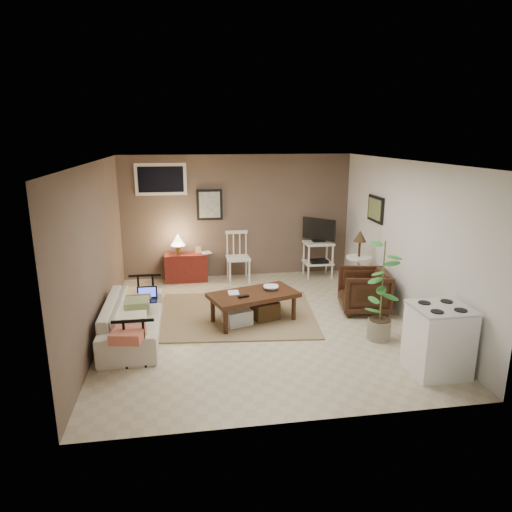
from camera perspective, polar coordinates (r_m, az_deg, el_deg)
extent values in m
plane|color=#C1B293|center=(6.98, 0.23, -8.35)|extent=(5.00, 5.00, 0.00)
cube|color=black|center=(8.92, -5.82, 6.40)|extent=(0.50, 0.03, 0.60)
cube|color=black|center=(8.16, 14.72, 5.70)|extent=(0.03, 0.60, 0.45)
cube|color=white|center=(8.85, -11.81, 9.36)|extent=(0.96, 0.03, 0.60)
cube|color=#987D58|center=(7.27, -2.60, -7.29)|extent=(2.66, 2.22, 0.02)
cube|color=#3C2110|center=(6.86, -0.33, -4.90)|extent=(1.44, 1.03, 0.06)
cylinder|color=#3C2110|center=(6.51, -3.80, -8.18)|extent=(0.07, 0.07, 0.41)
cylinder|color=#3C2110|center=(6.99, 4.74, -6.54)|extent=(0.07, 0.07, 0.41)
cylinder|color=#3C2110|center=(6.94, -5.43, -6.73)|extent=(0.07, 0.07, 0.41)
cylinder|color=#3C2110|center=(7.39, 2.72, -5.30)|extent=(0.07, 0.07, 0.41)
cube|color=black|center=(6.66, -1.58, -5.07)|extent=(0.17, 0.10, 0.02)
cube|color=#4F3C1C|center=(7.04, 1.10, -6.81)|extent=(0.46, 0.42, 0.28)
cube|color=silver|center=(6.86, -2.36, -7.62)|extent=(0.46, 0.42, 0.24)
imported|color=beige|center=(6.61, -15.16, -6.80)|extent=(0.55, 1.88, 0.74)
cube|color=black|center=(6.83, -13.45, -5.48)|extent=(0.29, 0.20, 0.01)
cube|color=black|center=(6.89, -13.44, -4.41)|extent=(0.29, 0.01, 0.18)
cube|color=blue|center=(6.88, -13.44, -4.43)|extent=(0.24, 0.00, 0.14)
cube|color=maroon|center=(8.95, -8.72, -1.40)|extent=(0.81, 0.36, 0.54)
cylinder|color=olive|center=(8.82, -9.69, 0.75)|extent=(0.09, 0.09, 0.18)
cone|color=#FFD4B7|center=(8.78, -9.74, 2.01)|extent=(0.27, 0.27, 0.22)
cube|color=tan|center=(8.88, -7.23, 0.77)|extent=(0.11, 0.02, 0.14)
cube|color=white|center=(8.81, -2.24, -0.27)|extent=(0.45, 0.45, 0.04)
cylinder|color=white|center=(8.67, -3.25, -2.16)|extent=(0.04, 0.04, 0.43)
cylinder|color=white|center=(8.72, -0.84, -2.03)|extent=(0.04, 0.04, 0.43)
cylinder|color=white|center=(9.02, -3.56, -1.48)|extent=(0.04, 0.04, 0.43)
cylinder|color=white|center=(9.07, -1.24, -1.36)|extent=(0.04, 0.04, 0.43)
cube|color=white|center=(8.88, -2.46, 3.00)|extent=(0.43, 0.05, 0.06)
cube|color=white|center=(9.12, 7.81, 1.63)|extent=(0.55, 0.45, 0.04)
cube|color=white|center=(9.22, 7.72, -0.81)|extent=(0.55, 0.45, 0.03)
cylinder|color=white|center=(8.96, 6.60, -0.77)|extent=(0.04, 0.04, 0.70)
cylinder|color=white|center=(9.10, 9.53, -0.63)|extent=(0.04, 0.04, 0.70)
cylinder|color=white|center=(9.32, 5.98, -0.14)|extent=(0.04, 0.04, 0.70)
cylinder|color=white|center=(9.45, 8.81, -0.02)|extent=(0.04, 0.04, 0.70)
cube|color=black|center=(9.11, 7.82, 1.94)|extent=(0.25, 0.14, 0.03)
cube|color=black|center=(9.06, 7.87, 3.36)|extent=(0.54, 0.53, 0.42)
cube|color=#CB704F|center=(9.06, 7.87, 3.36)|extent=(0.43, 0.43, 0.34)
cube|color=black|center=(9.17, 7.81, -0.77)|extent=(0.35, 0.25, 0.10)
cylinder|color=white|center=(8.32, 12.47, -4.69)|extent=(0.31, 0.31, 0.03)
cylinder|color=white|center=(8.22, 12.60, -2.49)|extent=(0.06, 0.06, 0.66)
cylinder|color=white|center=(8.13, 12.74, -0.20)|extent=(0.44, 0.44, 0.03)
cylinder|color=black|center=(8.09, 12.80, 0.93)|extent=(0.04, 0.04, 0.29)
cone|color=#3B2A18|center=(8.04, 12.89, 2.45)|extent=(0.22, 0.22, 0.20)
imported|color=black|center=(7.50, 13.35, -4.02)|extent=(0.81, 0.84, 0.75)
cylinder|color=gray|center=(6.63, 15.11, -8.85)|extent=(0.32, 0.32, 0.29)
cylinder|color=#4C602D|center=(6.38, 15.54, -3.04)|extent=(0.02, 0.02, 1.12)
cube|color=white|center=(5.88, 21.82, -9.82)|extent=(0.63, 0.58, 0.81)
cube|color=silver|center=(5.72, 22.22, -6.02)|extent=(0.65, 0.60, 0.03)
cylinder|color=black|center=(5.53, 21.71, -6.48)|extent=(0.14, 0.14, 0.01)
cylinder|color=black|center=(5.68, 24.22, -6.20)|extent=(0.14, 0.14, 0.01)
cylinder|color=black|center=(5.76, 20.29, -5.50)|extent=(0.14, 0.14, 0.01)
cylinder|color=black|center=(5.90, 22.73, -5.25)|extent=(0.14, 0.14, 0.01)
imported|color=#3C2110|center=(6.97, 1.89, -3.29)|extent=(0.24, 0.10, 0.23)
imported|color=#3C2110|center=(6.80, -3.51, -3.86)|extent=(0.16, 0.02, 0.22)
imported|color=#3C2110|center=(8.82, -6.82, 1.05)|extent=(0.18, 0.06, 0.24)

